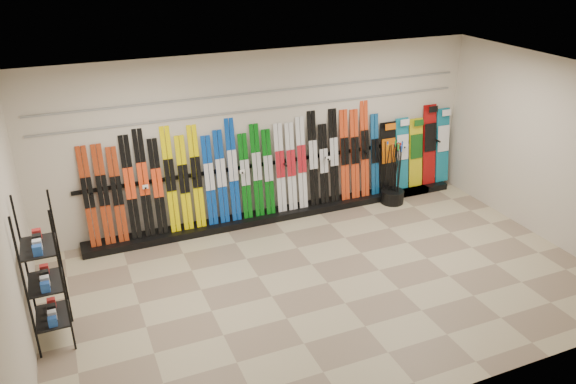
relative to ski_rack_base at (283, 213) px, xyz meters
name	(u,v)px	position (x,y,z in m)	size (l,w,h in m)	color
floor	(328,283)	(-0.22, -2.28, -0.06)	(8.00, 8.00, 0.00)	#85705B
back_wall	(266,136)	(-0.22, 0.22, 1.44)	(8.00, 8.00, 0.00)	beige
left_wall	(12,248)	(-4.22, -2.28, 1.44)	(5.00, 5.00, 0.00)	beige
right_wall	(550,151)	(3.78, -2.28, 1.44)	(5.00, 5.00, 0.00)	beige
ceiling	(334,83)	(-0.22, -2.28, 2.94)	(8.00, 8.00, 0.00)	silver
ski_rack_base	(283,213)	(0.00, 0.00, 0.00)	(8.00, 0.40, 0.12)	black
skis	(245,172)	(-0.68, 0.08, 0.89)	(5.38, 0.29, 1.82)	#9D3314
snowboards	(416,151)	(2.87, 0.07, 0.78)	(1.59, 0.24, 1.59)	black
accessory_rack	(44,275)	(-3.97, -2.07, 0.90)	(0.40, 0.60, 1.93)	black
pole_bin	(392,196)	(2.16, -0.28, 0.07)	(0.44, 0.44, 0.25)	black
ski_poles	(394,173)	(2.17, -0.25, 0.55)	(0.38, 0.36, 1.18)	black
slatwall_rail_0	(266,109)	(-0.22, 0.20, 1.94)	(7.60, 0.02, 0.03)	gray
slatwall_rail_1	(266,92)	(-0.22, 0.20, 2.24)	(7.60, 0.02, 0.03)	gray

